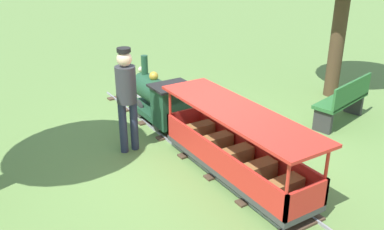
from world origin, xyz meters
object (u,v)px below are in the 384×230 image
(passenger_car, at_px, (236,151))
(locomotive, at_px, (161,99))
(conductor_person, at_px, (126,92))
(park_bench, at_px, (343,101))

(passenger_car, bearing_deg, locomotive, 90.00)
(passenger_car, relative_size, conductor_person, 1.67)
(locomotive, height_order, park_bench, locomotive)
(conductor_person, bearing_deg, locomotive, 34.29)
(locomotive, xyz_separation_m, conductor_person, (-0.87, -0.59, 0.47))
(passenger_car, distance_m, conductor_person, 1.84)
(locomotive, relative_size, conductor_person, 0.89)
(park_bench, bearing_deg, conductor_person, 163.87)
(locomotive, relative_size, park_bench, 1.07)
(conductor_person, distance_m, park_bench, 3.79)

